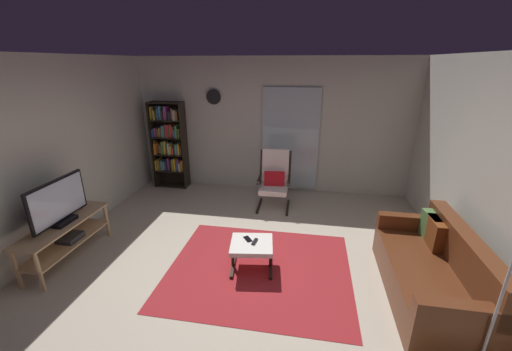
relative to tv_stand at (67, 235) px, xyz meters
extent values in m
plane|color=#C0B29C|center=(2.31, 0.07, -0.35)|extent=(7.02, 7.02, 0.00)
cube|color=beige|center=(2.31, 2.97, 0.95)|extent=(5.60, 0.06, 2.60)
cube|color=beige|center=(-0.39, 0.07, 0.95)|extent=(0.06, 6.00, 2.60)
cube|color=beige|center=(5.01, 0.07, 0.95)|extent=(0.06, 6.00, 2.60)
cube|color=silver|center=(2.70, 2.90, 0.70)|extent=(1.10, 0.01, 2.00)
cube|color=maroon|center=(2.53, 0.19, -0.35)|extent=(2.28, 1.95, 0.01)
cube|color=tan|center=(0.00, -0.01, 0.17)|extent=(0.40, 1.35, 0.02)
cube|color=tan|center=(0.00, -0.01, -0.11)|extent=(0.36, 1.29, 0.02)
cylinder|color=tan|center=(0.15, -0.63, -0.10)|extent=(0.05, 0.05, 0.52)
cylinder|color=tan|center=(0.15, 0.62, -0.10)|extent=(0.05, 0.05, 0.52)
cylinder|color=tan|center=(-0.15, -0.63, -0.10)|extent=(0.05, 0.05, 0.52)
cylinder|color=tan|center=(-0.15, 0.62, -0.10)|extent=(0.05, 0.05, 0.52)
cube|color=#28282D|center=(0.00, 0.05, -0.07)|extent=(0.24, 0.28, 0.07)
cube|color=black|center=(0.00, -0.01, 0.21)|extent=(0.20, 0.32, 0.05)
cube|color=black|center=(0.00, -0.01, 0.50)|extent=(0.04, 0.90, 0.54)
cube|color=silver|center=(0.02, -0.01, 0.50)|extent=(0.01, 0.85, 0.48)
cube|color=black|center=(-0.08, 2.71, 0.52)|extent=(0.02, 0.30, 1.76)
cube|color=black|center=(0.59, 2.71, 0.52)|extent=(0.02, 0.30, 1.76)
cube|color=black|center=(0.25, 2.86, 0.52)|extent=(0.68, 0.02, 1.76)
cube|color=black|center=(0.25, 2.71, -0.34)|extent=(0.65, 0.28, 0.02)
cube|color=black|center=(0.25, 2.71, 0.00)|extent=(0.65, 0.28, 0.02)
cube|color=black|center=(0.25, 2.71, 0.35)|extent=(0.65, 0.28, 0.02)
cube|color=black|center=(0.25, 2.71, 0.70)|extent=(0.65, 0.28, 0.02)
cube|color=black|center=(0.25, 2.71, 1.05)|extent=(0.65, 0.28, 0.02)
cube|color=black|center=(0.25, 2.71, 1.39)|extent=(0.65, 0.28, 0.02)
cube|color=gold|center=(-0.04, 2.71, 0.11)|extent=(0.03, 0.21, 0.21)
cube|color=olive|center=(0.00, 2.72, 0.12)|extent=(0.03, 0.21, 0.24)
cube|color=brown|center=(0.03, 2.69, 0.11)|extent=(0.03, 0.18, 0.21)
cube|color=teal|center=(0.07, 2.71, 0.11)|extent=(0.03, 0.15, 0.20)
cube|color=beige|center=(0.11, 2.70, 0.09)|extent=(0.02, 0.11, 0.18)
cube|color=teal|center=(0.13, 2.73, 0.10)|extent=(0.03, 0.16, 0.18)
cube|color=#281B2D|center=(0.17, 2.71, 0.13)|extent=(0.04, 0.14, 0.24)
cube|color=purple|center=(0.22, 2.73, 0.13)|extent=(0.03, 0.16, 0.26)
cube|color=#2E272A|center=(0.25, 2.70, 0.10)|extent=(0.02, 0.13, 0.18)
cube|color=#292C20|center=(0.29, 2.71, 0.12)|extent=(0.04, 0.15, 0.23)
cube|color=olive|center=(0.32, 2.72, 0.13)|extent=(0.03, 0.22, 0.25)
cube|color=gold|center=(0.36, 2.72, 0.14)|extent=(0.03, 0.20, 0.26)
cube|color=#3566B3|center=(0.40, 2.70, 0.10)|extent=(0.02, 0.12, 0.20)
cube|color=#8C3084|center=(0.44, 2.70, 0.13)|extent=(0.03, 0.15, 0.26)
cube|color=beige|center=(0.47, 2.72, 0.09)|extent=(0.03, 0.24, 0.17)
cube|color=orange|center=(0.51, 2.72, 0.12)|extent=(0.04, 0.19, 0.23)
cube|color=brown|center=(-0.05, 2.72, 0.49)|extent=(0.02, 0.14, 0.27)
cube|color=orange|center=(-0.01, 2.70, 0.47)|extent=(0.03, 0.24, 0.22)
cube|color=brown|center=(0.03, 2.73, 0.45)|extent=(0.04, 0.10, 0.19)
cube|color=brown|center=(0.09, 2.70, 0.44)|extent=(0.03, 0.16, 0.16)
cube|color=#408A4F|center=(0.13, 2.71, 0.49)|extent=(0.03, 0.20, 0.27)
cube|color=gold|center=(0.18, 2.70, 0.49)|extent=(0.04, 0.15, 0.27)
cube|color=#3864AA|center=(0.22, 2.71, 0.47)|extent=(0.04, 0.10, 0.23)
cube|color=beige|center=(0.27, 2.71, 0.47)|extent=(0.04, 0.21, 0.23)
cube|color=gold|center=(0.31, 2.72, 0.45)|extent=(0.04, 0.19, 0.18)
cube|color=#C53839|center=(0.35, 2.70, 0.43)|extent=(0.02, 0.19, 0.15)
cube|color=#2E824A|center=(0.39, 2.71, 0.45)|extent=(0.02, 0.13, 0.19)
cube|color=teal|center=(0.43, 2.72, 0.47)|extent=(0.04, 0.21, 0.22)
cube|color=gold|center=(0.48, 2.70, 0.47)|extent=(0.03, 0.16, 0.22)
cube|color=brown|center=(0.52, 2.70, 0.44)|extent=(0.03, 0.17, 0.16)
cube|color=#2761A9|center=(-0.04, 2.71, 0.79)|extent=(0.03, 0.19, 0.16)
cube|color=#954689|center=(0.00, 2.73, 0.80)|extent=(0.04, 0.18, 0.18)
cube|color=#2F803F|center=(0.04, 2.72, 0.79)|extent=(0.02, 0.12, 0.16)
cube|color=red|center=(0.07, 2.72, 0.80)|extent=(0.02, 0.19, 0.17)
cube|color=#919E38|center=(0.09, 2.72, 0.80)|extent=(0.02, 0.19, 0.18)
cube|color=brown|center=(0.13, 2.70, 0.81)|extent=(0.02, 0.18, 0.21)
cube|color=teal|center=(0.17, 2.71, 0.83)|extent=(0.04, 0.18, 0.24)
cube|color=#318651|center=(0.21, 2.71, 0.83)|extent=(0.02, 0.22, 0.24)
cube|color=red|center=(0.26, 2.70, 0.84)|extent=(0.04, 0.19, 0.26)
cube|color=brown|center=(0.30, 2.71, 0.84)|extent=(0.03, 0.20, 0.26)
cube|color=#BF3739|center=(0.34, 2.73, 0.84)|extent=(0.04, 0.20, 0.26)
cube|color=brown|center=(0.39, 2.70, 0.82)|extent=(0.04, 0.14, 0.22)
cube|color=#336BAD|center=(0.43, 2.70, 0.78)|extent=(0.03, 0.18, 0.15)
cube|color=#3A9142|center=(0.47, 2.69, 0.84)|extent=(0.04, 0.21, 0.26)
cube|color=brown|center=(0.51, 2.69, 0.80)|extent=(0.03, 0.17, 0.19)
cube|color=gold|center=(-0.04, 2.72, 1.18)|extent=(0.04, 0.17, 0.25)
cube|color=brown|center=(0.00, 2.72, 1.19)|extent=(0.03, 0.12, 0.25)
cube|color=olive|center=(0.04, 2.70, 1.15)|extent=(0.04, 0.22, 0.18)
cube|color=#365DB5|center=(0.08, 2.72, 1.19)|extent=(0.03, 0.12, 0.27)
cube|color=#336BAD|center=(0.11, 2.70, 1.18)|extent=(0.02, 0.21, 0.24)
cube|color=#549CA2|center=(0.15, 2.70, 1.19)|extent=(0.04, 0.15, 0.26)
cube|color=#292030|center=(0.21, 2.72, 1.15)|extent=(0.04, 0.24, 0.19)
cube|color=orange|center=(0.24, 2.70, 1.17)|extent=(0.02, 0.14, 0.22)
cube|color=#903D94|center=(0.27, 2.71, 1.19)|extent=(0.04, 0.20, 0.27)
cube|color=#2D7A40|center=(0.32, 2.73, 1.14)|extent=(0.03, 0.15, 0.15)
cube|color=#271D31|center=(0.36, 2.70, 1.15)|extent=(0.04, 0.19, 0.18)
cube|color=brown|center=(0.40, 2.71, 1.17)|extent=(0.03, 0.18, 0.23)
cube|color=#BEB3A0|center=(0.46, 2.71, 1.16)|extent=(0.04, 0.23, 0.20)
cube|color=brown|center=(0.51, 2.70, 1.15)|extent=(0.04, 0.23, 0.19)
cube|color=#5B2C16|center=(4.44, 0.04, -0.15)|extent=(0.80, 1.77, 0.40)
cube|color=#5B2C16|center=(4.75, 0.04, 0.25)|extent=(0.18, 1.77, 0.41)
cube|color=#5B2C16|center=(4.44, -0.77, 0.15)|extent=(0.80, 0.14, 0.20)
cube|color=#5B2C16|center=(4.44, 0.85, 0.15)|extent=(0.80, 0.14, 0.20)
cube|color=brown|center=(4.62, 0.48, 0.22)|extent=(0.14, 0.38, 0.34)
cube|color=#4E743C|center=(4.62, 0.62, 0.22)|extent=(0.17, 0.39, 0.34)
cube|color=black|center=(2.75, 2.02, -0.33)|extent=(0.05, 0.60, 0.04)
cube|color=black|center=(2.75, 2.28, 0.33)|extent=(0.04, 0.18, 0.63)
cube|color=black|center=(2.75, 2.04, 0.19)|extent=(0.05, 0.52, 0.03)
cube|color=black|center=(2.23, 2.01, -0.33)|extent=(0.05, 0.60, 0.04)
cube|color=black|center=(2.23, 2.27, 0.33)|extent=(0.04, 0.18, 0.63)
cube|color=black|center=(2.23, 2.03, 0.19)|extent=(0.05, 0.52, 0.03)
cube|color=white|center=(2.49, 1.99, 0.03)|extent=(0.49, 0.53, 0.08)
cube|color=white|center=(2.49, 2.25, 0.37)|extent=(0.48, 0.20, 0.60)
cube|color=red|center=(2.49, 2.09, 0.15)|extent=(0.38, 0.23, 0.34)
cube|color=white|center=(2.43, 0.21, -0.01)|extent=(0.58, 0.55, 0.06)
cube|color=black|center=(2.19, 0.18, -0.33)|extent=(0.10, 0.48, 0.04)
cube|color=black|center=(2.19, 0.18, -0.18)|extent=(0.04, 0.04, 0.31)
cube|color=black|center=(2.67, 0.24, -0.33)|extent=(0.10, 0.48, 0.04)
cube|color=black|center=(2.67, 0.24, -0.18)|extent=(0.04, 0.04, 0.31)
cube|color=black|center=(2.47, 0.23, 0.02)|extent=(0.06, 0.15, 0.02)
cube|color=black|center=(2.37, 0.28, 0.02)|extent=(0.14, 0.15, 0.01)
cylinder|color=#B2B2B7|center=(4.60, -0.87, 0.40)|extent=(0.02, 0.02, 1.46)
cylinder|color=silver|center=(1.19, 2.90, 1.50)|extent=(0.28, 0.02, 0.28)
cylinder|color=black|center=(1.19, 2.89, 1.50)|extent=(0.29, 0.01, 0.29)
camera|label=1|loc=(3.06, -3.12, 2.14)|focal=22.02mm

